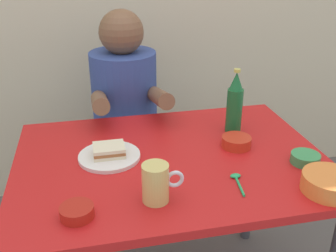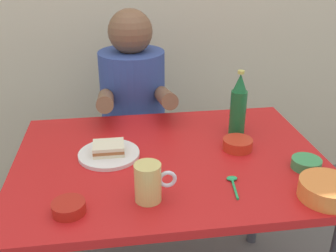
% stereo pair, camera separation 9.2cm
% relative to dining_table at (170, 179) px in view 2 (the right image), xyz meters
% --- Properties ---
extents(dining_table, '(1.10, 0.80, 0.74)m').
position_rel_dining_table_xyz_m(dining_table, '(0.00, 0.00, 0.00)').
color(dining_table, red).
rests_on(dining_table, ground).
extents(stool, '(0.34, 0.34, 0.45)m').
position_rel_dining_table_xyz_m(stool, '(-0.09, 0.63, -0.30)').
color(stool, '#4C4C51').
rests_on(stool, ground).
extents(person_seated, '(0.33, 0.56, 0.72)m').
position_rel_dining_table_xyz_m(person_seated, '(-0.09, 0.62, 0.12)').
color(person_seated, '#33478C').
rests_on(person_seated, stool).
extents(plate_orange, '(0.22, 0.22, 0.01)m').
position_rel_dining_table_xyz_m(plate_orange, '(-0.22, 0.04, 0.10)').
color(plate_orange, silver).
rests_on(plate_orange, dining_table).
extents(sandwich, '(0.11, 0.09, 0.04)m').
position_rel_dining_table_xyz_m(sandwich, '(-0.22, 0.04, 0.13)').
color(sandwich, beige).
rests_on(sandwich, plate_orange).
extents(beer_mug, '(0.13, 0.08, 0.12)m').
position_rel_dining_table_xyz_m(beer_mug, '(-0.10, -0.24, 0.15)').
color(beer_mug, '#D1BC66').
rests_on(beer_mug, dining_table).
extents(beer_bottle, '(0.06, 0.06, 0.26)m').
position_rel_dining_table_xyz_m(beer_bottle, '(0.29, 0.16, 0.21)').
color(beer_bottle, '#19602D').
rests_on(beer_bottle, dining_table).
extents(sauce_bowl_chili, '(0.11, 0.11, 0.04)m').
position_rel_dining_table_xyz_m(sauce_bowl_chili, '(0.26, 0.02, 0.12)').
color(sauce_bowl_chili, red).
rests_on(sauce_bowl_chili, dining_table).
extents(dip_bowl_green, '(0.10, 0.10, 0.03)m').
position_rel_dining_table_xyz_m(dip_bowl_green, '(0.45, -0.14, 0.11)').
color(dip_bowl_green, '#388C4C').
rests_on(dip_bowl_green, dining_table).
extents(soup_bowl_orange, '(0.17, 0.17, 0.05)m').
position_rel_dining_table_xyz_m(soup_bowl_orange, '(0.43, -0.31, 0.12)').
color(soup_bowl_orange, orange).
rests_on(soup_bowl_orange, dining_table).
extents(sambal_bowl_red, '(0.10, 0.10, 0.03)m').
position_rel_dining_table_xyz_m(sambal_bowl_red, '(-0.33, -0.27, 0.11)').
color(sambal_bowl_red, '#B21E14').
rests_on(sambal_bowl_red, dining_table).
extents(spoon, '(0.04, 0.12, 0.01)m').
position_rel_dining_table_xyz_m(spoon, '(0.17, -0.20, 0.10)').
color(spoon, '#26A559').
rests_on(spoon, dining_table).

